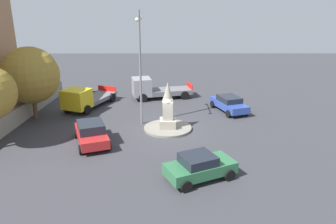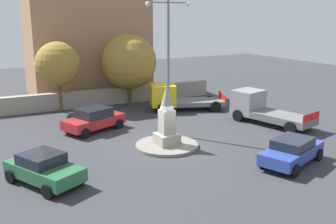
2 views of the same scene
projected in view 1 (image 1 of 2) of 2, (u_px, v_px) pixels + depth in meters
The scene contains 11 objects.
ground_plane at pixel (168, 129), 24.54m from camera, with size 80.00×80.00×0.00m, color #38383D.
traffic_island at pixel (168, 128), 24.52m from camera, with size 3.65×3.65×0.18m, color gray.
monument at pixel (168, 108), 24.00m from camera, with size 1.22×1.22×3.53m.
streetlamp at pixel (140, 59), 24.07m from camera, with size 3.01×0.28×8.73m.
car_red_parked_right at pixel (91, 133), 21.77m from camera, with size 4.43×3.12×1.54m.
car_green_waiting at pixel (200, 166), 17.37m from camera, with size 3.20×4.19×1.44m.
car_blue_passing at pixel (229, 103), 28.45m from camera, with size 4.52×2.99×1.38m.
truck_grey_near_island at pixel (154, 89), 32.26m from camera, with size 3.39×6.20×2.16m.
truck_yellow_parked_left at pixel (84, 99), 28.87m from camera, with size 6.21×4.17×2.10m.
stone_boundary_wall at pixel (12, 118), 24.85m from camera, with size 19.86×0.70×1.37m, color #9E9687.
tree_mid_cluster at pixel (30, 75), 25.67m from camera, with size 4.57×4.57×5.97m.
Camera 1 is at (22.84, -0.05, 9.09)m, focal length 34.27 mm.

